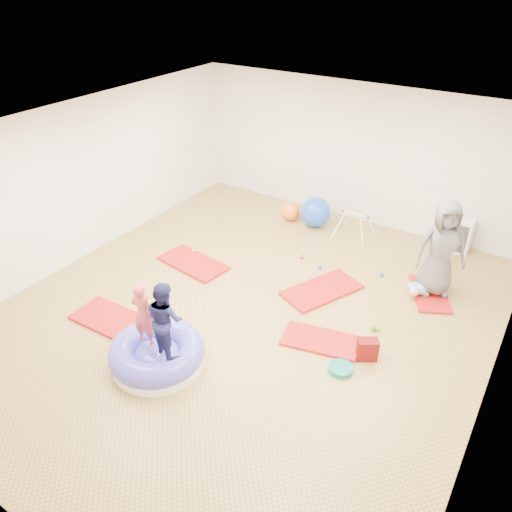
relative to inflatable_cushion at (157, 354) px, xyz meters
The scene contains 19 objects.
room 2.04m from the inflatable_cushion, 75.74° to the left, with size 7.01×8.01×2.81m.
gym_mat_front_left 1.24m from the inflatable_cushion, 165.97° to the left, with size 1.28×0.64×0.05m, color red.
gym_mat_mid_left 2.56m from the inflatable_cushion, 118.17° to the left, with size 1.27×0.64×0.05m, color red.
gym_mat_center_back 2.98m from the inflatable_cushion, 67.57° to the left, with size 1.31×0.65×0.05m, color red.
gym_mat_right 2.33m from the inflatable_cushion, 43.46° to the left, with size 1.10×0.55×0.05m, color red.
gym_mat_rear_right 4.52m from the inflatable_cushion, 53.61° to the left, with size 1.06×0.53×0.04m, color red.
inflatable_cushion is the anchor object (origin of this frame).
child_pink 0.70m from the inflatable_cushion, behind, with size 0.34×0.22×0.92m, color #D4494F.
child_navy 0.79m from the inflatable_cushion, ahead, with size 0.52×0.41×1.07m, color navy.
adult_caregiver 4.64m from the inflatable_cushion, 54.08° to the left, with size 0.79×0.52×1.62m, color #5A5A5D.
infant 4.26m from the inflatable_cushion, 54.34° to the left, with size 0.33×0.33×0.19m.
ball_pit_balls 2.77m from the inflatable_cushion, 75.49° to the left, with size 3.85×2.79×0.07m.
exercise_ball_blue 4.81m from the inflatable_cushion, 90.49° to the left, with size 0.61×0.61×0.61m, color blue.
exercise_ball_orange 4.80m from the inflatable_cushion, 97.15° to the left, with size 0.39×0.39×0.39m, color orange.
infant_play_gym 4.83m from the inflatable_cushion, 80.10° to the left, with size 0.70×0.66×0.53m.
cube_shelf 5.95m from the inflatable_cushion, 64.40° to the left, with size 0.64×0.32×0.64m.
balance_disc 2.50m from the inflatable_cushion, 29.25° to the left, with size 0.33×0.33×0.07m, color #0A7767.
backpack 2.88m from the inflatable_cushion, 34.56° to the left, with size 0.28×0.17×0.32m, color #BB0A08.
yellow_toy 0.80m from the inflatable_cushion, behind, with size 0.22×0.22×0.03m, color #FFD600.
Camera 1 is at (3.50, -5.13, 4.82)m, focal length 35.00 mm.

